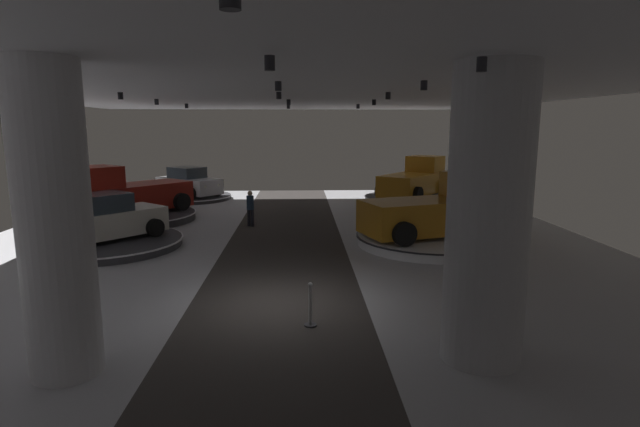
# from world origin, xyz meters

# --- Properties ---
(ground) EXTENTS (24.00, 44.00, 0.06)m
(ground) POSITION_xyz_m (0.00, 0.00, -0.02)
(ground) COLOR #B2B2B7
(ceiling_with_spotlights) EXTENTS (24.00, 44.00, 0.39)m
(ceiling_with_spotlights) POSITION_xyz_m (-0.00, 0.00, 5.55)
(ceiling_with_spotlights) COLOR silver
(column_right) EXTENTS (1.50, 1.50, 5.50)m
(column_right) POSITION_xyz_m (4.00, -3.11, 2.75)
(column_right) COLOR #ADADB2
(column_right) RESTS_ON ground
(column_left) EXTENTS (1.23, 1.23, 5.50)m
(column_left) POSITION_xyz_m (-3.64, -3.35, 2.75)
(column_left) COLOR silver
(column_left) RESTS_ON ground
(display_platform_mid_left) EXTENTS (5.49, 5.49, 0.30)m
(display_platform_mid_left) POSITION_xyz_m (-6.56, 6.03, 0.17)
(display_platform_mid_left) COLOR #333338
(display_platform_mid_left) RESTS_ON ground
(display_car_mid_left) EXTENTS (4.12, 4.34, 1.71)m
(display_car_mid_left) POSITION_xyz_m (-6.58, 6.01, 1.06)
(display_car_mid_left) COLOR silver
(display_car_mid_left) RESTS_ON display_platform_mid_left
(display_platform_far_left) EXTENTS (5.68, 5.68, 0.37)m
(display_platform_far_left) POSITION_xyz_m (-7.24, 11.24, 0.20)
(display_platform_far_left) COLOR #333338
(display_platform_far_left) RESTS_ON ground
(pickup_truck_far_left) EXTENTS (5.03, 5.40, 2.30)m
(pickup_truck_far_left) POSITION_xyz_m (-7.45, 11.00, 1.30)
(pickup_truck_far_left) COLOR maroon
(pickup_truck_far_left) RESTS_ON display_platform_far_left
(display_platform_deep_right) EXTENTS (5.68, 5.68, 0.29)m
(display_platform_deep_right) POSITION_xyz_m (7.22, 16.82, 0.16)
(display_platform_deep_right) COLOR #333338
(display_platform_deep_right) RESTS_ON ground
(pickup_truck_deep_right) EXTENTS (4.89, 5.48, 2.30)m
(pickup_truck_deep_right) POSITION_xyz_m (7.42, 17.08, 1.22)
(pickup_truck_deep_right) COLOR #B77519
(pickup_truck_deep_right) RESTS_ON display_platform_deep_right
(display_platform_mid_right) EXTENTS (5.68, 5.68, 0.36)m
(display_platform_mid_right) POSITION_xyz_m (5.50, 6.01, 0.20)
(display_platform_mid_right) COLOR silver
(display_platform_mid_right) RESTS_ON ground
(pickup_truck_mid_right) EXTENTS (5.69, 3.91, 2.30)m
(pickup_truck_mid_right) POSITION_xyz_m (5.80, 6.11, 1.30)
(pickup_truck_mid_right) COLOR #B77519
(pickup_truck_mid_right) RESTS_ON display_platform_mid_right
(display_platform_deep_left) EXTENTS (5.07, 5.07, 0.24)m
(display_platform_deep_left) POSITION_xyz_m (-6.18, 18.17, 0.14)
(display_platform_deep_left) COLOR #333338
(display_platform_deep_left) RESTS_ON ground
(display_car_deep_left) EXTENTS (4.39, 4.06, 1.71)m
(display_car_deep_left) POSITION_xyz_m (-6.20, 18.19, 1.01)
(display_car_deep_left) COLOR silver
(display_car_deep_left) RESTS_ON display_platform_deep_left
(visitor_walking_near) EXTENTS (0.32, 0.32, 1.59)m
(visitor_walking_near) POSITION_xyz_m (-1.64, 9.73, 0.91)
(visitor_walking_near) COLOR black
(visitor_walking_near) RESTS_ON ground
(stanchion_a) EXTENTS (0.28, 0.28, 1.01)m
(stanchion_a) POSITION_xyz_m (0.78, -1.46, 0.37)
(stanchion_a) COLOR #333338
(stanchion_a) RESTS_ON ground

